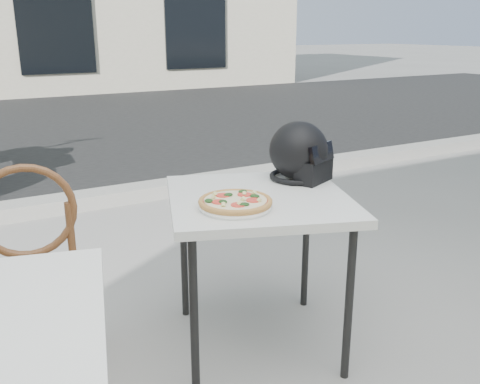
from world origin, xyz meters
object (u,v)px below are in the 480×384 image
plate (235,206)px  helmet (300,154)px  cafe_table_main (259,210)px  cafe_chair_main (33,265)px  pizza (235,201)px

plate → helmet: size_ratio=0.81×
cafe_table_main → cafe_chair_main: cafe_chair_main is taller
pizza → cafe_chair_main: 0.85m
cafe_table_main → helmet: 0.39m
helmet → plate: bearing=-178.4°
helmet → cafe_chair_main: helmet is taller
cafe_table_main → cafe_chair_main: size_ratio=1.02×
cafe_table_main → plate: size_ratio=3.29×
plate → cafe_chair_main: 0.84m
helmet → cafe_chair_main: (-1.25, 0.05, -0.32)m
cafe_table_main → helmet: bearing=22.4°
plate → pizza: size_ratio=0.78×
cafe_table_main → helmet: size_ratio=2.67×
plate → helmet: 0.55m
pizza → helmet: size_ratio=1.04×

